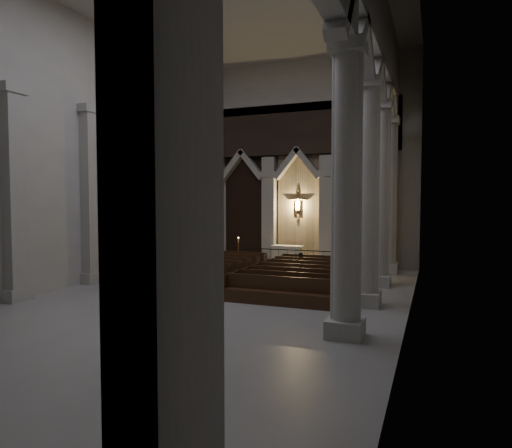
# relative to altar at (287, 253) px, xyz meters

# --- Properties ---
(room) EXTENTS (24.00, 24.10, 12.00)m
(room) POSITION_rel_altar_xyz_m (0.43, -10.92, 6.98)
(room) COLOR gray
(room) RESTS_ON ground
(sanctuary_wall) EXTENTS (14.00, 0.77, 12.00)m
(sanctuary_wall) POSITION_rel_altar_xyz_m (0.43, 0.61, 6.00)
(sanctuary_wall) COLOR #ABA89F
(sanctuary_wall) RESTS_ON ground
(right_arcade) EXTENTS (1.00, 24.00, 12.00)m
(right_arcade) POSITION_rel_altar_xyz_m (5.93, -9.59, 7.21)
(right_arcade) COLOR #ABA89F
(right_arcade) RESTS_ON ground
(left_pilasters) EXTENTS (0.60, 13.00, 8.03)m
(left_pilasters) POSITION_rel_altar_xyz_m (-6.32, -7.42, 3.29)
(left_pilasters) COLOR #ABA89F
(left_pilasters) RESTS_ON ground
(sanctuary_step) EXTENTS (8.50, 2.60, 0.15)m
(sanctuary_step) POSITION_rel_altar_xyz_m (0.43, -0.32, -0.54)
(sanctuary_step) COLOR #ABA89F
(sanctuary_step) RESTS_ON ground
(altar) EXTENTS (1.82, 0.73, 0.93)m
(altar) POSITION_rel_altar_xyz_m (0.00, 0.00, 0.00)
(altar) COLOR #BCB4A5
(altar) RESTS_ON sanctuary_step
(altar_rail) EXTENTS (5.20, 0.09, 1.02)m
(altar_rail) POSITION_rel_altar_xyz_m (0.43, -1.35, 0.06)
(altar_rail) COLOR black
(altar_rail) RESTS_ON ground
(candle_stand_left) EXTENTS (0.27, 0.27, 1.61)m
(candle_stand_left) POSITION_rel_altar_xyz_m (-2.51, -1.54, -0.18)
(candle_stand_left) COLOR #AA6E34
(candle_stand_left) RESTS_ON ground
(candle_stand_right) EXTENTS (0.24, 0.24, 1.40)m
(candle_stand_right) POSITION_rel_altar_xyz_m (3.52, -1.33, -0.24)
(candle_stand_right) COLOR #AA6E34
(candle_stand_right) RESTS_ON ground
(pews) EXTENTS (9.99, 7.23, 1.02)m
(pews) POSITION_rel_altar_xyz_m (0.43, -7.08, -0.28)
(pews) COLOR black
(pews) RESTS_ON ground
(worshipper) EXTENTS (0.49, 0.36, 1.23)m
(worshipper) POSITION_rel_altar_xyz_m (2.11, -4.44, -0.00)
(worshipper) COLOR black
(worshipper) RESTS_ON ground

